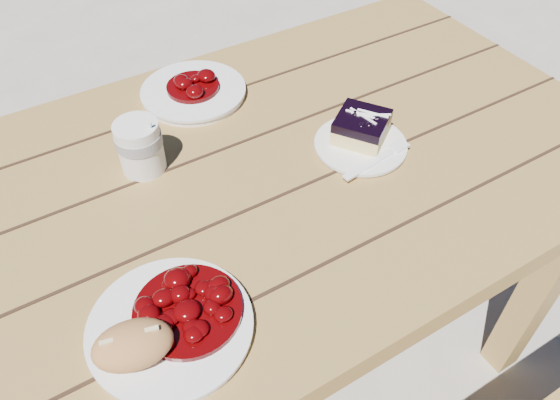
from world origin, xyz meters
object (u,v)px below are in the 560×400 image
picnic_table (115,293)px  blueberry_cake (362,127)px  bread_roll (133,345)px  dessert_plate (360,146)px  main_plate (171,328)px  second_plate (194,92)px  coffee_cup (140,147)px

picnic_table → blueberry_cake: (0.51, -0.03, 0.20)m
bread_roll → dessert_plate: 0.55m
dessert_plate → main_plate: bearing=-158.9°
bread_roll → main_plate: bearing=20.0°
second_plate → main_plate: bearing=-118.1°
dessert_plate → second_plate: bearing=122.1°
blueberry_cake → second_plate: bearing=89.7°
dessert_plate → coffee_cup: (-0.37, 0.16, 0.04)m
bread_roll → blueberry_cake: bread_roll is taller
dessert_plate → picnic_table: bearing=174.4°
blueberry_cake → coffee_cup: bearing=124.3°
picnic_table → coffee_cup: 0.27m
blueberry_cake → coffee_cup: coffee_cup is taller
bread_roll → blueberry_cake: size_ratio=0.83×
picnic_table → bread_roll: bread_roll is taller
main_plate → dessert_plate: bearing=21.1°
picnic_table → bread_roll: size_ratio=19.05×
bread_roll → second_plate: bread_roll is taller
dessert_plate → second_plate: size_ratio=0.79×
picnic_table → main_plate: 0.29m
dessert_plate → blueberry_cake: bearing=56.3°
picnic_table → second_plate: (0.30, 0.27, 0.17)m
coffee_cup → second_plate: bearing=42.7°
main_plate → dessert_plate: main_plate is taller
bread_roll → blueberry_cake: (0.52, 0.21, -0.01)m
picnic_table → bread_roll: (-0.02, -0.25, 0.20)m
main_plate → second_plate: 0.56m
main_plate → second_plate: (0.26, 0.49, 0.00)m
picnic_table → blueberry_cake: size_ratio=15.79×
coffee_cup → second_plate: size_ratio=0.46×
picnic_table → blueberry_cake: blueberry_cake is taller
bread_roll → blueberry_cake: 0.57m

